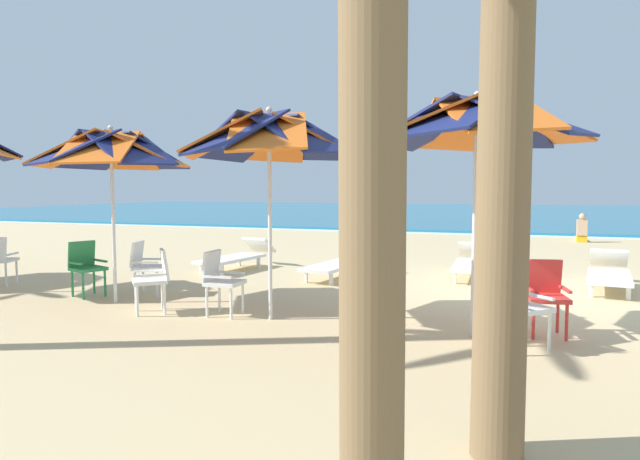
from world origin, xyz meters
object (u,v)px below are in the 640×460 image
Objects in this scene: plastic_chair_0 at (545,292)px; plastic_chair_1 at (520,302)px; beach_umbrella_1 at (269,138)px; palm_tree_2 at (508,44)px; beach_umbrella_0 at (477,123)px; plastic_chair_2 at (220,278)px; sun_lounger_1 at (472,263)px; sun_lounger_2 at (340,263)px; sun_lounger_3 at (237,256)px; beach_umbrella_2 at (111,151)px; plastic_chair_5 at (86,265)px; beach_ball at (514,269)px; plastic_chair_3 at (155,276)px; sun_lounger_0 at (609,273)px; plastic_chair_4 at (145,264)px; beachgoer_seated at (581,233)px.

plastic_chair_1 is at bearing -114.36° from plastic_chair_0.
palm_tree_2 reaches higher than beach_umbrella_1.
beach_umbrella_0 is 3.21× the size of plastic_chair_2.
sun_lounger_1 is 0.97× the size of sun_lounger_2.
plastic_chair_0 is 3.81m from beach_umbrella_1.
plastic_chair_0 is at bearing -29.99° from sun_lounger_3.
sun_lounger_1 is at bearing 94.57° from palm_tree_2.
plastic_chair_0 is at bearing 2.01° from beach_umbrella_2.
beach_umbrella_1 is at bearing -3.85° from beach_umbrella_2.
beach_ball is (6.41, 4.38, -0.38)m from plastic_chair_5.
plastic_chair_1 reaches higher than sun_lounger_2.
plastic_chair_3 is (-0.92, -0.16, 0.00)m from plastic_chair_2.
sun_lounger_3 is at bearing 87.51° from beach_umbrella_2.
plastic_chair_1 is 4.67m from plastic_chair_3.
beach_umbrella_0 is 4.72m from sun_lounger_0.
beach_umbrella_1 reaches higher than sun_lounger_1.
beach_umbrella_0 reaches higher than plastic_chair_1.
plastic_chair_0 is 1.00× the size of plastic_chair_4.
plastic_chair_1 is (-0.29, -0.65, 0.00)m from plastic_chair_0.
beach_umbrella_2 is at bearing -18.67° from plastic_chair_5.
plastic_chair_4 is (-5.58, 1.09, 0.00)m from plastic_chair_1.
beach_umbrella_2 is 1.86m from plastic_chair_4.
plastic_chair_5 is at bearing 172.64° from beach_umbrella_1.
palm_tree_2 is (6.21, -3.11, 2.09)m from plastic_chair_5.
plastic_chair_0 and plastic_chair_1 have the same top height.
sun_lounger_0 is 1.03× the size of sun_lounger_1.
sun_lounger_1 is 2.32× the size of beachgoer_seated.
beachgoer_seated is at bearing 59.75° from sun_lounger_2.
plastic_chair_3 is 0.40× the size of sun_lounger_1.
plastic_chair_3 is 0.39× the size of sun_lounger_3.
plastic_chair_3 is 1.00× the size of plastic_chair_4.
plastic_chair_3 is at bearing -118.26° from beachgoer_seated.
plastic_chair_1 is at bearing -35.98° from sun_lounger_3.
plastic_chair_3 is at bearing -19.34° from beach_umbrella_2.
sun_lounger_2 is at bearing 67.06° from plastic_chair_3.
plastic_chair_2 is at bearing 9.82° from plastic_chair_3.
plastic_chair_3 is (0.95, -0.33, -1.74)m from beach_umbrella_2.
beach_umbrella_2 is 3.02× the size of plastic_chair_4.
plastic_chair_2 and plastic_chair_5 have the same top height.
beach_umbrella_0 is 1.25× the size of sun_lounger_2.
plastic_chair_4 is 0.91m from plastic_chair_5.
palm_tree_2 is at bearing -64.33° from sun_lounger_2.
sun_lounger_2 is (-2.64, 3.42, -2.14)m from beach_umbrella_0.
plastic_chair_2 is at bearing -9.35° from plastic_chair_5.
plastic_chair_0 is at bearing 6.21° from plastic_chair_3.
beach_umbrella_2 is at bearing 174.68° from plastic_chair_2.
beach_umbrella_0 reaches higher than sun_lounger_1.
sun_lounger_1 is 0.93m from beach_ball.
sun_lounger_0 is 9.14× the size of beach_ball.
plastic_chair_2 is at bearing -65.17° from sun_lounger_3.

